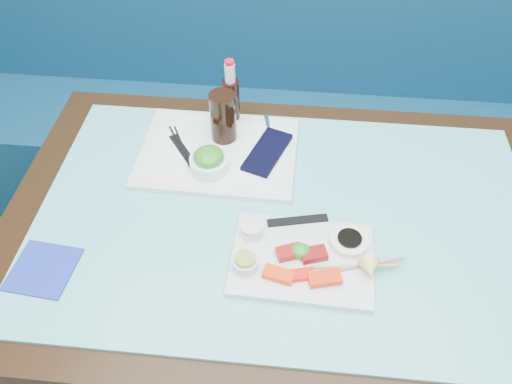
# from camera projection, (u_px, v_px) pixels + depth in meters

# --- Properties ---
(booth_bench) EXTENTS (3.00, 0.56, 1.17)m
(booth_bench) POSITION_uv_depth(u_px,v_px,m) (293.00, 119.00, 2.07)
(booth_bench) COLOR navy
(booth_bench) RESTS_ON ground
(dining_table) EXTENTS (1.40, 0.90, 0.75)m
(dining_table) POSITION_uv_depth(u_px,v_px,m) (284.00, 238.00, 1.29)
(dining_table) COLOR black
(dining_table) RESTS_ON ground
(glass_top) EXTENTS (1.22, 0.76, 0.01)m
(glass_top) POSITION_uv_depth(u_px,v_px,m) (285.00, 217.00, 1.23)
(glass_top) COLOR #63C3C6
(glass_top) RESTS_ON dining_table
(sashimi_plate) EXTENTS (0.32, 0.24, 0.02)m
(sashimi_plate) POSITION_uv_depth(u_px,v_px,m) (302.00, 260.00, 1.13)
(sashimi_plate) COLOR silver
(sashimi_plate) RESTS_ON glass_top
(salmon_left) EXTENTS (0.07, 0.05, 0.02)m
(salmon_left) POSITION_uv_depth(u_px,v_px,m) (278.00, 275.00, 1.08)
(salmon_left) COLOR #FF380A
(salmon_left) RESTS_ON sashimi_plate
(salmon_mid) EXTENTS (0.06, 0.04, 0.01)m
(salmon_mid) POSITION_uv_depth(u_px,v_px,m) (302.00, 275.00, 1.08)
(salmon_mid) COLOR red
(salmon_mid) RESTS_ON sashimi_plate
(salmon_right) EXTENTS (0.08, 0.05, 0.02)m
(salmon_right) POSITION_uv_depth(u_px,v_px,m) (325.00, 278.00, 1.08)
(salmon_right) COLOR #FF2C0A
(salmon_right) RESTS_ON sashimi_plate
(tuna_left) EXTENTS (0.07, 0.05, 0.02)m
(tuna_left) POSITION_uv_depth(u_px,v_px,m) (289.00, 252.00, 1.12)
(tuna_left) COLOR maroon
(tuna_left) RESTS_ON sashimi_plate
(tuna_right) EXTENTS (0.07, 0.05, 0.02)m
(tuna_right) POSITION_uv_depth(u_px,v_px,m) (314.00, 254.00, 1.12)
(tuna_right) COLOR maroon
(tuna_right) RESTS_ON sashimi_plate
(seaweed_garnish) EXTENTS (0.05, 0.04, 0.03)m
(seaweed_garnish) POSITION_uv_depth(u_px,v_px,m) (300.00, 251.00, 1.12)
(seaweed_garnish) COLOR #26871F
(seaweed_garnish) RESTS_ON sashimi_plate
(ramekin_wasabi) EXTENTS (0.06, 0.06, 0.02)m
(ramekin_wasabi) POSITION_uv_depth(u_px,v_px,m) (245.00, 263.00, 1.10)
(ramekin_wasabi) COLOR silver
(ramekin_wasabi) RESTS_ON sashimi_plate
(wasabi_fill) EXTENTS (0.06, 0.06, 0.01)m
(wasabi_fill) POSITION_uv_depth(u_px,v_px,m) (245.00, 259.00, 1.09)
(wasabi_fill) COLOR #92AD38
(wasabi_fill) RESTS_ON ramekin_wasabi
(ramekin_ginger) EXTENTS (0.06, 0.06, 0.02)m
(ramekin_ginger) POSITION_uv_depth(u_px,v_px,m) (252.00, 231.00, 1.16)
(ramekin_ginger) COLOR white
(ramekin_ginger) RESTS_ON sashimi_plate
(ginger_fill) EXTENTS (0.06, 0.06, 0.01)m
(ginger_fill) POSITION_uv_depth(u_px,v_px,m) (252.00, 227.00, 1.15)
(ginger_fill) COLOR beige
(ginger_fill) RESTS_ON ramekin_ginger
(soy_dish) EXTENTS (0.09, 0.09, 0.02)m
(soy_dish) POSITION_uv_depth(u_px,v_px,m) (349.00, 241.00, 1.14)
(soy_dish) COLOR white
(soy_dish) RESTS_ON sashimi_plate
(soy_fill) EXTENTS (0.07, 0.07, 0.01)m
(soy_fill) POSITION_uv_depth(u_px,v_px,m) (350.00, 238.00, 1.13)
(soy_fill) COLOR black
(soy_fill) RESTS_ON soy_dish
(lemon_wedge) EXTENTS (0.05, 0.04, 0.05)m
(lemon_wedge) POSITION_uv_depth(u_px,v_px,m) (370.00, 268.00, 1.07)
(lemon_wedge) COLOR #F8FD78
(lemon_wedge) RESTS_ON sashimi_plate
(chopstick_sleeve) EXTENTS (0.15, 0.06, 0.00)m
(chopstick_sleeve) POSITION_uv_depth(u_px,v_px,m) (298.00, 220.00, 1.19)
(chopstick_sleeve) COLOR black
(chopstick_sleeve) RESTS_ON sashimi_plate
(wooden_chopstick_a) EXTENTS (0.21, 0.03, 0.01)m
(wooden_chopstick_a) POSITION_uv_depth(u_px,v_px,m) (352.00, 266.00, 1.10)
(wooden_chopstick_a) COLOR tan
(wooden_chopstick_a) RESTS_ON sashimi_plate
(wooden_chopstick_b) EXTENTS (0.22, 0.07, 0.01)m
(wooden_chopstick_b) POSITION_uv_depth(u_px,v_px,m) (356.00, 267.00, 1.10)
(wooden_chopstick_b) COLOR #9D734A
(wooden_chopstick_b) RESTS_ON sashimi_plate
(serving_tray) EXTENTS (0.43, 0.33, 0.02)m
(serving_tray) POSITION_uv_depth(u_px,v_px,m) (218.00, 153.00, 1.36)
(serving_tray) COLOR white
(serving_tray) RESTS_ON glass_top
(paper_placemat) EXTENTS (0.39, 0.29, 0.00)m
(paper_placemat) POSITION_uv_depth(u_px,v_px,m) (218.00, 150.00, 1.36)
(paper_placemat) COLOR white
(paper_placemat) RESTS_ON serving_tray
(seaweed_bowl) EXTENTS (0.11, 0.11, 0.04)m
(seaweed_bowl) POSITION_uv_depth(u_px,v_px,m) (209.00, 164.00, 1.29)
(seaweed_bowl) COLOR white
(seaweed_bowl) RESTS_ON serving_tray
(seaweed_salad) EXTENTS (0.09, 0.09, 0.04)m
(seaweed_salad) POSITION_uv_depth(u_px,v_px,m) (209.00, 156.00, 1.27)
(seaweed_salad) COLOR #2E851E
(seaweed_salad) RESTS_ON seaweed_bowl
(cola_glass) EXTENTS (0.08, 0.08, 0.15)m
(cola_glass) POSITION_uv_depth(u_px,v_px,m) (223.00, 117.00, 1.34)
(cola_glass) COLOR black
(cola_glass) RESTS_ON serving_tray
(navy_pouch) EXTENTS (0.13, 0.19, 0.01)m
(navy_pouch) POSITION_uv_depth(u_px,v_px,m) (267.00, 152.00, 1.34)
(navy_pouch) COLOR black
(navy_pouch) RESTS_ON serving_tray
(fork) EXTENTS (0.03, 0.10, 0.01)m
(fork) POSITION_uv_depth(u_px,v_px,m) (268.00, 127.00, 1.42)
(fork) COLOR silver
(fork) RESTS_ON serving_tray
(black_chopstick_a) EXTENTS (0.11, 0.19, 0.01)m
(black_chopstick_a) POSITION_uv_depth(u_px,v_px,m) (181.00, 150.00, 1.36)
(black_chopstick_a) COLOR black
(black_chopstick_a) RESTS_ON serving_tray
(black_chopstick_b) EXTENTS (0.10, 0.19, 0.01)m
(black_chopstick_b) POSITION_uv_depth(u_px,v_px,m) (184.00, 150.00, 1.36)
(black_chopstick_b) COLOR black
(black_chopstick_b) RESTS_ON serving_tray
(tray_sleeve) EXTENTS (0.10, 0.13, 0.00)m
(tray_sleeve) POSITION_uv_depth(u_px,v_px,m) (183.00, 150.00, 1.36)
(tray_sleeve) COLOR black
(tray_sleeve) RESTS_ON serving_tray
(cola_bottle_body) EXTENTS (0.06, 0.06, 0.14)m
(cola_bottle_body) POSITION_uv_depth(u_px,v_px,m) (231.00, 102.00, 1.42)
(cola_bottle_body) COLOR black
(cola_bottle_body) RESTS_ON glass_top
(cola_bottle_neck) EXTENTS (0.04, 0.04, 0.06)m
(cola_bottle_neck) POSITION_uv_depth(u_px,v_px,m) (230.00, 73.00, 1.34)
(cola_bottle_neck) COLOR white
(cola_bottle_neck) RESTS_ON cola_bottle_body
(cola_bottle_cap) EXTENTS (0.03, 0.03, 0.01)m
(cola_bottle_cap) POSITION_uv_depth(u_px,v_px,m) (229.00, 62.00, 1.32)
(cola_bottle_cap) COLOR red
(cola_bottle_cap) RESTS_ON cola_bottle_neck
(blue_napkin) EXTENTS (0.15, 0.15, 0.01)m
(blue_napkin) POSITION_uv_depth(u_px,v_px,m) (43.00, 269.00, 1.12)
(blue_napkin) COLOR #1B2E98
(blue_napkin) RESTS_ON glass_top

